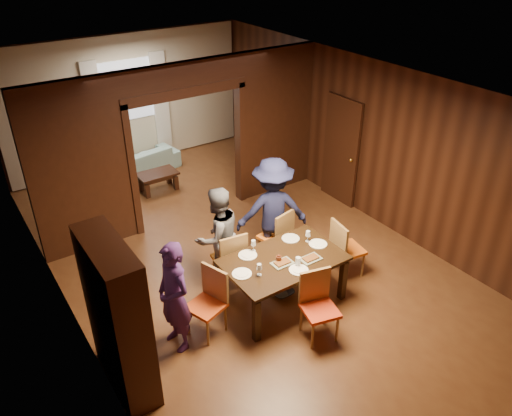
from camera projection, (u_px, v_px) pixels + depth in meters
floor at (237, 253)px, 8.46m from camera, size 9.00×9.00×0.00m
ceiling at (233, 85)px, 7.00m from camera, size 5.50×9.00×0.02m
room_walls at (180, 136)px, 9.06m from camera, size 5.52×9.01×2.90m
person_purple at (174, 298)px, 6.28m from camera, size 0.45×0.62×1.57m
person_grey at (218, 237)px, 7.46m from camera, size 0.85×0.70×1.60m
person_navy at (273, 211)px, 7.93m from camera, size 1.33×1.06×1.79m
sofa at (137, 162)px, 10.99m from camera, size 1.96×1.01×0.55m
serving_bowl at (283, 251)px, 7.14m from camera, size 0.34×0.34×0.08m
dining_table at (283, 280)px, 7.24m from camera, size 1.69×1.05×0.76m
coffee_table at (158, 181)px, 10.34m from camera, size 0.80×0.50×0.40m
chair_left at (206, 304)px, 6.62m from camera, size 0.56×0.56×0.97m
chair_right at (348, 248)px, 7.76m from camera, size 0.50×0.50×0.97m
chair_far_l at (229, 257)px, 7.55m from camera, size 0.49×0.49×0.97m
chair_far_r at (275, 235)px, 8.08m from camera, size 0.53×0.53×0.97m
chair_near at (320, 308)px, 6.55m from camera, size 0.53×0.53×0.97m
hutch at (118, 318)px, 5.66m from camera, size 0.40×1.20×2.00m
door_right at (341, 151)px, 9.60m from camera, size 0.06×0.90×2.10m
window_far at (127, 91)px, 10.79m from camera, size 1.20×0.03×1.30m
curtain_left at (96, 118)px, 10.62m from camera, size 0.35×0.06×2.40m
curtain_right at (161, 105)px, 11.35m from camera, size 0.35×0.06×2.40m
plate_left at (242, 274)px, 6.74m from camera, size 0.27×0.27×0.01m
plate_far_l at (248, 255)px, 7.11m from camera, size 0.27×0.27×0.01m
plate_far_r at (291, 238)px, 7.48m from camera, size 0.27×0.27×0.01m
plate_right at (318, 244)px, 7.36m from camera, size 0.27×0.27×0.01m
plate_near at (299, 270)px, 6.81m from camera, size 0.27×0.27×0.01m
platter_a at (282, 263)px, 6.93m from camera, size 0.30×0.20×0.04m
platter_b at (311, 258)px, 7.02m from camera, size 0.30×0.20×0.04m
wineglass_left at (259, 270)px, 6.68m from camera, size 0.08×0.08×0.18m
wineglass_far at (253, 246)px, 7.17m from camera, size 0.08×0.08×0.18m
wineglass_right at (308, 236)px, 7.38m from camera, size 0.08×0.08×0.18m
tumbler at (298, 262)px, 6.87m from camera, size 0.07×0.07×0.14m
condiment_jar at (279, 259)px, 6.96m from camera, size 0.08×0.08×0.11m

